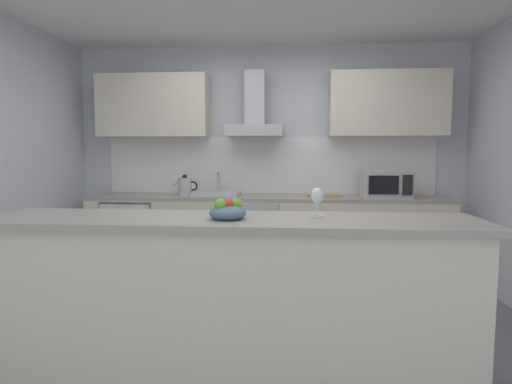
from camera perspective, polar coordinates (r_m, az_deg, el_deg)
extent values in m
cube|color=slate|center=(3.56, -0.17, -17.93)|extent=(5.47, 4.73, 0.02)
cube|color=silver|center=(5.19, 1.70, 4.32)|extent=(5.47, 0.12, 2.60)
cube|color=white|center=(5.12, 1.65, 3.52)|extent=(3.80, 0.02, 0.66)
cube|color=beige|center=(4.90, 1.42, -5.99)|extent=(3.94, 0.60, 0.86)
cube|color=#9E998E|center=(4.83, 1.44, -0.75)|extent=(3.94, 0.60, 0.04)
cube|color=beige|center=(2.73, -3.36, -14.23)|extent=(2.86, 0.52, 0.96)
cube|color=#9E998E|center=(2.61, -3.42, -3.80)|extent=(2.96, 0.64, 0.04)
cube|color=beige|center=(5.22, -13.23, 10.88)|extent=(1.26, 0.32, 0.70)
cube|color=beige|center=(5.08, 16.80, 10.96)|extent=(1.26, 0.32, 0.70)
cube|color=slate|center=(4.89, -0.25, -5.67)|extent=(0.60, 0.56, 0.80)
cube|color=black|center=(4.62, -0.57, -7.14)|extent=(0.50, 0.02, 0.48)
cube|color=#B7BABC|center=(4.54, -0.58, -2.16)|extent=(0.54, 0.02, 0.09)
cylinder|color=#B7BABC|center=(4.54, -0.61, -4.27)|extent=(0.49, 0.02, 0.02)
cube|color=white|center=(5.20, -15.57, -5.59)|extent=(0.58, 0.56, 0.85)
cube|color=silver|center=(4.93, -16.75, -6.21)|extent=(0.55, 0.02, 0.80)
cylinder|color=#B7BABC|center=(4.83, -14.40, -5.88)|extent=(0.02, 0.02, 0.38)
cube|color=#B7BABC|center=(4.86, 16.60, 1.07)|extent=(0.50, 0.36, 0.30)
cube|color=black|center=(4.66, 16.35, 0.90)|extent=(0.30, 0.02, 0.19)
cube|color=black|center=(4.72, 19.21, 0.87)|extent=(0.10, 0.01, 0.21)
cube|color=silver|center=(4.87, -5.17, -0.23)|extent=(0.50, 0.40, 0.04)
cylinder|color=#B7BABC|center=(4.99, -4.92, 1.15)|extent=(0.03, 0.03, 0.26)
cylinder|color=#B7BABC|center=(4.90, -5.09, 2.48)|extent=(0.03, 0.16, 0.03)
cylinder|color=#B7BABC|center=(4.90, -9.29, 0.67)|extent=(0.15, 0.15, 0.20)
sphere|color=black|center=(4.89, -9.31, 1.98)|extent=(0.06, 0.06, 0.06)
cone|color=#B7BABC|center=(4.92, -10.42, 1.14)|extent=(0.09, 0.04, 0.07)
torus|color=black|center=(4.88, -8.27, 0.78)|extent=(0.11, 0.02, 0.11)
cube|color=#B7BABC|center=(4.90, -0.15, 8.00)|extent=(0.62, 0.45, 0.12)
cube|color=#B7BABC|center=(4.98, -0.10, 12.11)|extent=(0.22, 0.22, 0.60)
cylinder|color=silver|center=(2.65, 7.96, -3.20)|extent=(0.07, 0.07, 0.01)
cylinder|color=silver|center=(2.64, 7.98, -2.17)|extent=(0.01, 0.01, 0.09)
ellipsoid|color=silver|center=(2.63, 8.00, -0.46)|extent=(0.08, 0.08, 0.10)
ellipsoid|color=slate|center=(2.55, -3.72, -2.75)|extent=(0.22, 0.22, 0.09)
sphere|color=#66B233|center=(2.53, -4.69, -1.71)|extent=(0.08, 0.08, 0.08)
sphere|color=#66B233|center=(2.57, -2.63, -1.62)|extent=(0.07, 0.07, 0.07)
sphere|color=red|center=(2.54, -3.72, -1.70)|extent=(0.07, 0.07, 0.07)
cube|color=tan|center=(4.78, 8.95, -0.51)|extent=(0.38, 0.30, 0.02)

